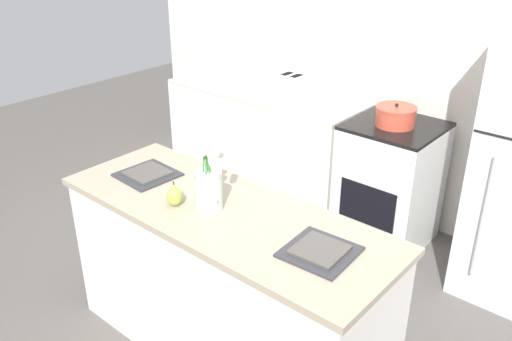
{
  "coord_description": "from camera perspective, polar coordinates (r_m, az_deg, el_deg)",
  "views": [
    {
      "loc": [
        1.62,
        -1.64,
        2.23
      ],
      "look_at": [
        0.0,
        0.25,
        1.02
      ],
      "focal_mm": 38.0,
      "sensor_mm": 36.0,
      "label": 1
    }
  ],
  "objects": [
    {
      "name": "flower_vase",
      "position": [
        2.61,
        -5.02,
        -1.51
      ],
      "size": [
        0.17,
        0.16,
        0.37
      ],
      "color": "silver",
      "rests_on": "kitchen_island"
    },
    {
      "name": "toaster",
      "position": [
        4.26,
        3.75,
        8.93
      ],
      "size": [
        0.28,
        0.18,
        0.17
      ],
      "color": "silver",
      "rests_on": "back_counter"
    },
    {
      "name": "kitchen_island",
      "position": [
        2.91,
        -3.28,
        -11.81
      ],
      "size": [
        1.8,
        0.66,
        0.9
      ],
      "color": "silver",
      "rests_on": "ground_plane"
    },
    {
      "name": "pear_figurine",
      "position": [
        2.7,
        -8.58,
        -2.65
      ],
      "size": [
        0.08,
        0.08,
        0.13
      ],
      "color": "#9EBC47",
      "rests_on": "kitchen_island"
    },
    {
      "name": "plate_setting_right",
      "position": [
        2.35,
        6.76,
        -8.4
      ],
      "size": [
        0.3,
        0.3,
        0.02
      ],
      "color": "#333338",
      "rests_on": "kitchen_island"
    },
    {
      "name": "cooking_pot",
      "position": [
        3.77,
        14.47,
        5.58
      ],
      "size": [
        0.27,
        0.27,
        0.16
      ],
      "color": "#CC4C38",
      "rests_on": "stove_range"
    },
    {
      "name": "plate_setting_left",
      "position": [
        3.04,
        -11.32,
        -0.35
      ],
      "size": [
        0.3,
        0.3,
        0.02
      ],
      "color": "#333338",
      "rests_on": "kitchen_island"
    },
    {
      "name": "back_wall",
      "position": [
        4.08,
        16.6,
        12.35
      ],
      "size": [
        5.2,
        0.08,
        2.7
      ],
      "color": "silver",
      "rests_on": "ground_plane"
    },
    {
      "name": "stove_range",
      "position": [
        3.99,
        13.82,
        -1.36
      ],
      "size": [
        0.6,
        0.61,
        0.91
      ],
      "color": "silver",
      "rests_on": "ground_plane"
    },
    {
      "name": "back_counter",
      "position": [
        4.56,
        0.93,
        2.94
      ],
      "size": [
        1.68,
        0.6,
        0.91
      ],
      "color": "silver",
      "rests_on": "ground_plane"
    }
  ]
}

